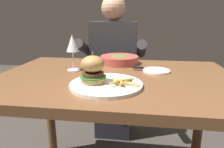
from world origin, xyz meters
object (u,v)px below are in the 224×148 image
Objects in this scene: bread_plate at (156,71)px; diner_person at (114,73)px; wine_glass at (72,45)px; soup_bowl at (119,59)px; main_plate at (106,85)px; burger_sandwich at (93,69)px; table_knife at (147,68)px.

diner_person is at bearing 117.69° from bread_plate.
soup_bowl is at bearing 41.15° from wine_glass.
bread_plate is at bearing -38.54° from soup_bowl.
bread_plate is at bearing 49.37° from main_plate.
diner_person is (-0.08, 0.82, -0.18)m from main_plate.
wine_glass is 0.81× the size of soup_bowl.
main_plate is 0.34m from wine_glass.
soup_bowl is (0.07, 0.43, -0.04)m from burger_sandwich.
diner_person reaches higher than soup_bowl.
bread_plate is 0.73× the size of table_knife.
table_knife is (0.17, 0.27, 0.01)m from main_plate.
soup_bowl is (-0.21, 0.17, 0.02)m from bread_plate.
table_knife reaches higher than bread_plate.
wine_glass is (-0.21, 0.23, 0.13)m from main_plate.
bread_plate is 0.05m from table_knife.
wine_glass reaches higher than main_plate.
bread_plate is 0.27m from soup_bowl.
soup_bowl is (0.01, 0.43, 0.02)m from main_plate.
main_plate is at bearing -130.63° from bread_plate.
diner_person is at bearing 102.26° from soup_bowl.
wine_glass is (-0.16, 0.23, 0.07)m from burger_sandwich.
burger_sandwich reaches higher than table_knife.
diner_person is at bearing 76.94° from wine_glass.
wine_glass is 0.16× the size of diner_person.
bread_plate is 0.12× the size of diner_person.
table_knife reaches higher than main_plate.
soup_bowl reaches higher than main_plate.
burger_sandwich is 0.11× the size of diner_person.
soup_bowl is (-0.16, 0.16, 0.01)m from table_knife.
wine_glass is at bearing 132.89° from main_plate.
table_knife is 0.64m from diner_person.
main_plate is at bearing -123.00° from table_knife.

